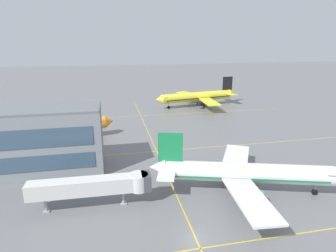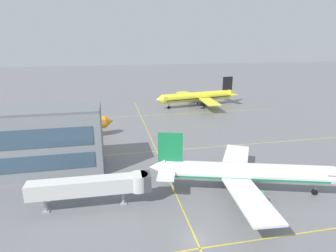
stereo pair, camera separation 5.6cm
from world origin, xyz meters
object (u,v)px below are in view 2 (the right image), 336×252
object	(u,v)px
airliner_third_row	(198,97)
airliner_front_gate	(245,173)
airliner_second_row	(47,129)
jet_bridge	(99,185)

from	to	relation	value
airliner_third_row	airliner_front_gate	bearing A→B (deg)	-100.72
airliner_second_row	jet_bridge	bearing A→B (deg)	-67.17
airliner_front_gate	jet_bridge	distance (m)	26.91
airliner_front_gate	airliner_second_row	size ratio (longest dim) A/B	0.98
airliner_front_gate	airliner_second_row	world-z (taller)	airliner_second_row
airliner_front_gate	airliner_second_row	bearing A→B (deg)	139.09
airliner_third_row	airliner_second_row	bearing A→B (deg)	-147.05
jet_bridge	airliner_front_gate	bearing A→B (deg)	-0.93
airliner_second_row	jet_bridge	distance (m)	39.06
airliner_front_gate	jet_bridge	bearing A→B (deg)	179.07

